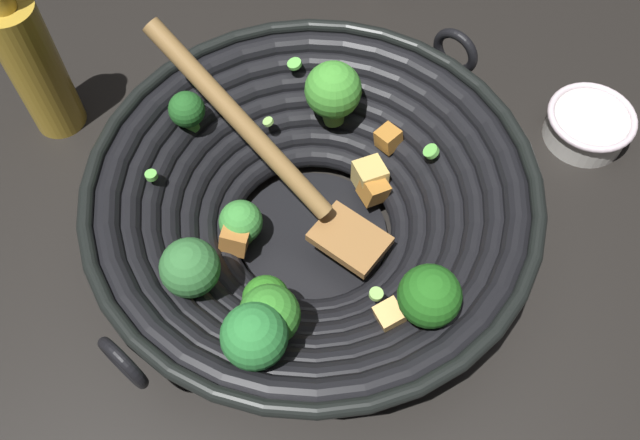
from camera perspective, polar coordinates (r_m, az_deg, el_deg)
The scene contains 4 objects.
ground_plane at distance 0.71m, azimuth -0.59°, elevation -1.59°, with size 4.00×4.00×0.00m, color black.
wok at distance 0.65m, azimuth -0.75°, elevation 1.22°, with size 0.43×0.43×0.20m.
cooking_oil_bottle at distance 0.79m, azimuth -22.99°, elevation 11.99°, with size 0.06×0.06×0.22m.
prep_bowl at distance 0.82m, azimuth 21.66°, elevation 7.48°, with size 0.10×0.10×0.04m.
Camera 1 is at (-0.07, 0.34, 0.62)m, focal length 37.98 mm.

